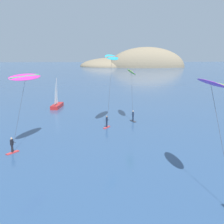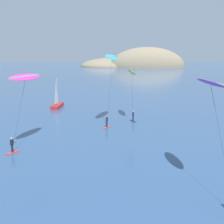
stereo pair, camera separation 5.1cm
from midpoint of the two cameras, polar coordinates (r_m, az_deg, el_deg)
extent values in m
ellipsoid|color=#84755B|center=(200.62, 7.15, 9.01)|extent=(53.58, 24.61, 27.92)
ellipsoid|color=#84755B|center=(212.08, 0.87, 9.26)|extent=(53.16, 43.19, 13.13)
cube|color=#B22323|center=(55.05, -11.03, 1.24)|extent=(2.04, 4.95, 0.70)
cone|color=#B22323|center=(57.33, -10.42, 1.69)|extent=(0.95, 2.23, 0.67)
cylinder|color=#B2B2B7|center=(54.88, -11.07, 4.22)|extent=(0.12, 0.12, 5.00)
pyramid|color=white|center=(54.05, -11.30, 3.90)|extent=(0.32, 1.79, 4.25)
cylinder|color=#A5A5AD|center=(54.37, -11.21, 1.74)|extent=(0.32, 1.79, 0.08)
cube|color=red|center=(31.95, -19.50, -7.77)|extent=(1.20, 1.45, 0.08)
cylinder|color=black|center=(31.80, -19.56, -7.02)|extent=(0.22, 0.22, 0.80)
cube|color=black|center=(31.59, -19.65, -5.82)|extent=(0.31, 0.39, 0.60)
sphere|color=tan|center=(31.47, -19.70, -5.09)|extent=(0.22, 0.22, 0.22)
cylinder|color=black|center=(31.89, -19.25, -5.85)|extent=(0.52, 0.24, 0.04)
ellipsoid|color=#D62D9E|center=(32.79, -17.11, 6.83)|extent=(3.39, 5.75, 0.77)
cylinder|color=#28D160|center=(32.78, -17.12, 6.91)|extent=(2.18, 5.03, 0.16)
cylinder|color=#333338|center=(32.14, -18.16, 0.49)|extent=(1.08, 2.60, 6.65)
ellipsoid|color=purple|center=(22.92, 19.48, 5.58)|extent=(1.43, 4.57, 0.71)
cylinder|color=#7ACC42|center=(22.91, 19.49, 5.70)|extent=(0.33, 4.30, 0.16)
cylinder|color=#333338|center=(21.74, 21.19, -4.61)|extent=(0.19, 4.25, 7.04)
cube|color=#2D2D33|center=(43.55, 4.33, -1.85)|extent=(0.84, 1.55, 0.08)
cylinder|color=#192338|center=(43.45, 4.34, -1.29)|extent=(0.22, 0.22, 0.80)
cube|color=#192338|center=(43.29, 4.36, -0.39)|extent=(0.21, 0.35, 0.60)
sphere|color=beige|center=(43.20, 4.37, 0.16)|extent=(0.22, 0.22, 0.22)
cylinder|color=black|center=(43.66, 4.27, -0.44)|extent=(0.55, 0.06, 0.04)
ellipsoid|color=#8CD12D|center=(44.37, 4.02, 8.10)|extent=(1.32, 5.15, 0.96)
cylinder|color=#722DD1|center=(44.37, 4.02, 8.16)|extent=(0.34, 4.86, 0.16)
cylinder|color=#333338|center=(43.90, 4.15, 3.80)|extent=(0.09, 1.69, 6.29)
cube|color=red|center=(39.91, -1.02, -3.12)|extent=(1.09, 1.50, 0.08)
cylinder|color=#192338|center=(39.80, -1.02, -2.51)|extent=(0.22, 0.22, 0.80)
cube|color=#192338|center=(39.63, -1.02, -1.53)|extent=(0.30, 0.39, 0.60)
sphere|color=#9E7051|center=(39.53, -1.03, -0.94)|extent=(0.22, 0.22, 0.22)
cylinder|color=black|center=(39.98, -0.88, -1.58)|extent=(0.53, 0.22, 0.04)
ellipsoid|color=#23B2C6|center=(41.17, 0.07, 11.06)|extent=(3.18, 5.98, 0.95)
cylinder|color=#DB4C38|center=(41.17, 0.07, 11.12)|extent=(2.04, 5.33, 0.16)
cylinder|color=#333338|center=(40.33, -0.40, 4.76)|extent=(0.84, 2.30, 8.61)
camera|label=1|loc=(0.03, -89.95, 0.01)|focal=45.00mm
camera|label=2|loc=(0.03, 90.05, -0.01)|focal=45.00mm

